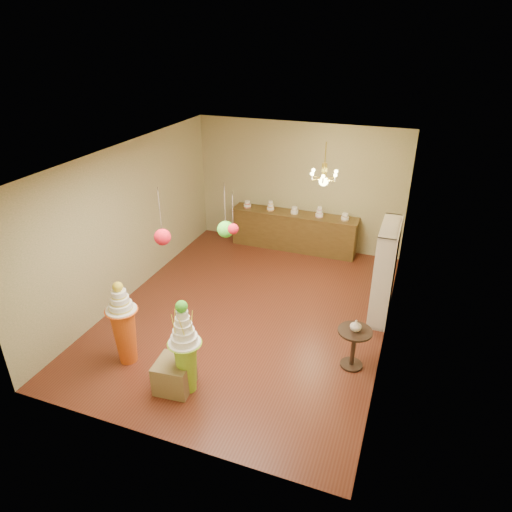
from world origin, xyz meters
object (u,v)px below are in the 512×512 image
(pedestal_green, at_px, (186,355))
(sideboard, at_px, (294,230))
(pedestal_orange, at_px, (124,329))
(round_table, at_px, (354,343))

(pedestal_green, distance_m, sideboard, 5.26)
(pedestal_orange, bearing_deg, pedestal_green, -11.68)
(pedestal_green, relative_size, round_table, 2.26)
(sideboard, bearing_deg, pedestal_orange, -104.94)
(pedestal_orange, height_order, sideboard, pedestal_orange)
(pedestal_orange, relative_size, sideboard, 0.48)
(pedestal_orange, bearing_deg, round_table, 18.17)
(pedestal_orange, distance_m, sideboard, 5.18)
(pedestal_green, bearing_deg, sideboard, 88.83)
(pedestal_green, relative_size, sideboard, 0.51)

